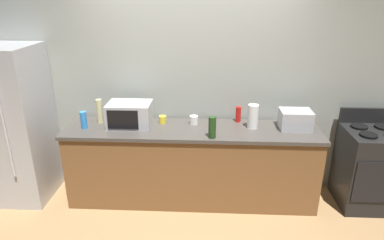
{
  "coord_description": "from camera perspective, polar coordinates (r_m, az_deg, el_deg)",
  "views": [
    {
      "loc": [
        0.18,
        -3.07,
        2.34
      ],
      "look_at": [
        0.0,
        0.4,
        1.0
      ],
      "focal_mm": 31.64,
      "sensor_mm": 36.0,
      "label": 1
    }
  ],
  "objects": [
    {
      "name": "ground_plane",
      "position": [
        3.86,
        -0.31,
        -16.18
      ],
      "size": [
        8.0,
        8.0,
        0.0
      ],
      "primitive_type": "plane",
      "color": "#A87F51"
    },
    {
      "name": "back_wall",
      "position": [
        4.01,
        0.3,
        6.78
      ],
      "size": [
        6.4,
        0.1,
        2.7
      ],
      "primitive_type": "cube",
      "color": "#9EA399",
      "rests_on": "ground_plane"
    },
    {
      "name": "counter_run",
      "position": [
        3.96,
        0.0,
        -7.44
      ],
      "size": [
        2.84,
        0.64,
        0.9
      ],
      "color": "brown",
      "rests_on": "ground_plane"
    },
    {
      "name": "refrigerator",
      "position": [
        4.37,
        -27.95,
        -0.74
      ],
      "size": [
        0.72,
        0.73,
        1.8
      ],
      "color": "#B7BABF",
      "rests_on": "ground_plane"
    },
    {
      "name": "stove_range",
      "position": [
        4.35,
        27.58,
        -7.13
      ],
      "size": [
        0.6,
        0.61,
        1.08
      ],
      "color": "black",
      "rests_on": "ground_plane"
    },
    {
      "name": "microwave",
      "position": [
        3.86,
        -10.44,
        0.93
      ],
      "size": [
        0.48,
        0.35,
        0.27
      ],
      "color": "#B7BABF",
      "rests_on": "counter_run"
    },
    {
      "name": "toaster_oven",
      "position": [
        3.9,
        17.02,
        0.08
      ],
      "size": [
        0.34,
        0.26,
        0.21
      ],
      "primitive_type": "cube",
      "color": "#B7BABF",
      "rests_on": "counter_run"
    },
    {
      "name": "paper_towel_roll",
      "position": [
        3.79,
        10.23,
        0.58
      ],
      "size": [
        0.12,
        0.12,
        0.27
      ],
      "primitive_type": "cylinder",
      "color": "white",
      "rests_on": "counter_run"
    },
    {
      "name": "bottle_wine",
      "position": [
        3.49,
        3.43,
        -1.24
      ],
      "size": [
        0.08,
        0.08,
        0.23
      ],
      "primitive_type": "cylinder",
      "color": "#1E3F19",
      "rests_on": "counter_run"
    },
    {
      "name": "bottle_spray_cleaner",
      "position": [
        3.93,
        -17.8,
        0.01
      ],
      "size": [
        0.07,
        0.07,
        0.19
      ],
      "primitive_type": "cylinder",
      "color": "#338CE5",
      "rests_on": "counter_run"
    },
    {
      "name": "bottle_hot_sauce",
      "position": [
        3.96,
        7.81,
        0.96
      ],
      "size": [
        0.06,
        0.06,
        0.18
      ],
      "primitive_type": "cylinder",
      "color": "red",
      "rests_on": "counter_run"
    },
    {
      "name": "bottle_hand_soap",
      "position": [
        4.02,
        -15.33,
        1.44
      ],
      "size": [
        0.07,
        0.07,
        0.28
      ],
      "primitive_type": "cylinder",
      "color": "beige",
      "rests_on": "counter_run"
    },
    {
      "name": "mug_white",
      "position": [
        3.87,
        0.29,
        0.02
      ],
      "size": [
        0.1,
        0.1,
        0.1
      ],
      "primitive_type": "cylinder",
      "color": "white",
      "rests_on": "counter_run"
    },
    {
      "name": "mug_yellow",
      "position": [
        3.92,
        -4.98,
        0.1
      ],
      "size": [
        0.08,
        0.08,
        0.09
      ],
      "primitive_type": "cylinder",
      "color": "yellow",
      "rests_on": "counter_run"
    }
  ]
}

